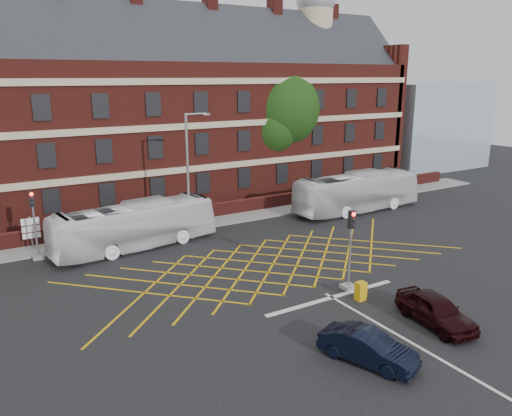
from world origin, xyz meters
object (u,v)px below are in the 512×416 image
car_maroon (436,310)px  utility_cabinet (361,291)px  car_navy (368,347)px  traffic_light_near (350,257)px  bus_left (135,226)px  deciduous_tree (278,114)px  direction_signs (31,229)px  street_lamp (189,195)px  bus_right (357,192)px  traffic_light_far (36,231)px

car_maroon → utility_cabinet: (-1.14, 3.65, -0.23)m
car_navy → traffic_light_near: (4.09, 5.76, 1.12)m
bus_left → deciduous_tree: bearing=-68.9°
car_navy → deciduous_tree: (13.81, 27.21, 6.75)m
car_maroon → direction_signs: direction_signs is taller
street_lamp → deciduous_tree: bearing=33.4°
bus_right → utility_cabinet: 17.40m
bus_left → car_navy: (3.50, -17.87, -0.87)m
bus_right → utility_cabinet: (-11.51, -13.00, -1.14)m
bus_left → bus_right: 18.68m
bus_left → deciduous_tree: deciduous_tree is taller
bus_left → car_maroon: (8.30, -17.15, -0.81)m
deciduous_tree → street_lamp: (-13.13, -8.67, -4.50)m
car_maroon → bus_left: bearing=123.8°
traffic_light_near → deciduous_tree: bearing=65.6°
bus_right → car_navy: (-15.17, -17.36, -0.98)m
car_maroon → direction_signs: bearing=132.8°
car_navy → direction_signs: size_ratio=1.77×
deciduous_tree → traffic_light_near: bearing=-114.4°
bus_right → traffic_light_near: size_ratio=2.71×
bus_right → utility_cabinet: bus_right is taller
deciduous_tree → direction_signs: bearing=-165.0°
car_maroon → traffic_light_far: size_ratio=0.97×
car_navy → traffic_light_far: (-9.30, 19.03, 1.12)m
bus_right → car_maroon: size_ratio=2.80×
deciduous_tree → bus_left: bearing=-151.7°
deciduous_tree → bus_right: bearing=-82.1°
bus_left → direction_signs: (-5.83, 3.16, -0.13)m
traffic_light_far → direction_signs: size_ratio=1.94×
traffic_light_near → car_navy: bearing=-125.4°
bus_right → deciduous_tree: deciduous_tree is taller
utility_cabinet → street_lamp: bearing=101.9°
traffic_light_near → bus_right: bearing=46.3°
bus_left → car_navy: size_ratio=2.80×
direction_signs → traffic_light_far: bearing=-88.9°
street_lamp → utility_cabinet: (2.97, -14.17, -2.41)m
car_navy → deciduous_tree: size_ratio=0.33×
car_maroon → car_navy: bearing=-163.5°
bus_right → street_lamp: bearing=84.9°
car_maroon → utility_cabinet: car_maroon is taller
street_lamp → direction_signs: size_ratio=3.86×
car_maroon → street_lamp: street_lamp is taller
bus_right → car_navy: 23.08m
bus_left → utility_cabinet: (7.16, -13.50, -1.04)m
utility_cabinet → car_maroon: bearing=-72.7°
traffic_light_near → utility_cabinet: traffic_light_near is taller
deciduous_tree → utility_cabinet: size_ratio=12.39×
deciduous_tree → direction_signs: deciduous_tree is taller
utility_cabinet → traffic_light_far: bearing=131.4°
car_navy → direction_signs: (-9.33, 21.02, 0.74)m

